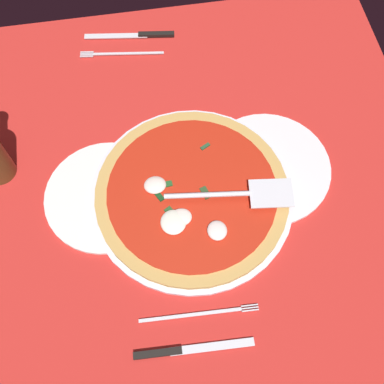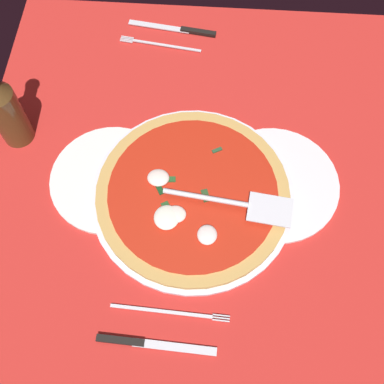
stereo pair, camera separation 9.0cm
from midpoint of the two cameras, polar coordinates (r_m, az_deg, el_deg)
name	(u,v)px [view 1 (the left image)]	position (r cm, az deg, el deg)	size (l,w,h in cm)	color
ground_plane	(200,176)	(94.03, -1.68, 1.67)	(92.67, 92.67, 0.80)	red
checker_pattern	(200,175)	(93.63, -1.68, 1.80)	(92.67, 92.67, 0.10)	white
pizza_pan	(192,196)	(91.00, -2.80, -0.72)	(39.41, 39.41, 1.14)	silver
dinner_plate_left	(267,167)	(94.39, 6.47, 2.72)	(25.24, 25.24, 1.00)	white
dinner_plate_right	(106,196)	(93.35, -13.09, -0.76)	(23.79, 23.79, 1.00)	white
pizza	(191,194)	(89.77, -2.91, -0.51)	(37.29, 37.29, 2.60)	tan
pizza_server	(238,194)	(87.24, 2.66, -0.55)	(24.26, 6.84, 1.00)	silver
place_setting_near	(130,45)	(114.46, -9.85, 16.97)	(22.10, 14.43, 1.40)	white
place_setting_far	(191,333)	(83.58, -3.28, -17.09)	(22.39, 13.30, 1.40)	silver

